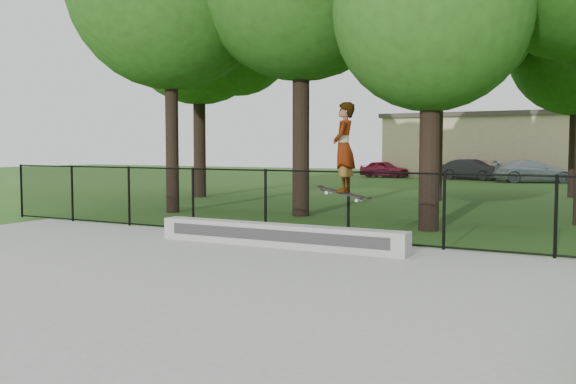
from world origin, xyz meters
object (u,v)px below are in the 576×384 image
skater_airborne (344,149)px  car_a (384,169)px  car_b (472,170)px  grind_ledge (277,235)px  car_c (534,171)px

skater_airborne → car_a: bearing=108.7°
car_b → car_a: bearing=103.4°
car_a → skater_airborne: bearing=-154.5°
car_a → skater_airborne: skater_airborne is taller
grind_ledge → car_c: 28.33m
car_a → skater_airborne: (10.23, -30.26, 1.44)m
car_a → grind_ledge: bearing=-157.0°
skater_airborne → grind_ledge: bearing=173.0°
skater_airborne → car_c: bearing=90.9°
grind_ledge → car_a: size_ratio=1.63×
grind_ledge → skater_airborne: skater_airborne is taller
car_b → car_c: 4.06m
car_b → skater_airborne: size_ratio=1.94×
car_c → skater_airborne: skater_airborne is taller
car_c → car_b: bearing=50.8°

